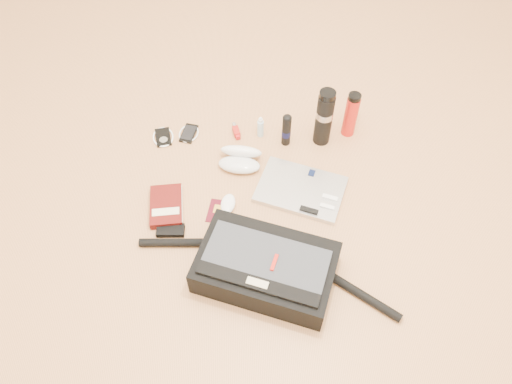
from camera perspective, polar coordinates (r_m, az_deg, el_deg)
ground at (r=2.07m, az=0.19°, el=-2.95°), size 4.00×4.00×0.00m
messenger_bag at (r=1.88m, az=1.06°, el=-8.59°), size 0.98×0.47×0.14m
laptop at (r=2.15m, az=5.16°, el=0.26°), size 0.43×0.37×0.03m
book at (r=2.12m, az=-10.17°, el=-1.60°), size 0.15×0.21×0.04m
passport at (r=2.10m, az=-4.33°, el=-2.21°), size 0.11×0.13×0.01m
mouse at (r=2.10m, az=-3.22°, el=-1.36°), size 0.08×0.11×0.03m
sunglasses_case at (r=2.22m, az=-1.82°, el=3.87°), size 0.21×0.19×0.11m
ipod at (r=2.39m, az=-10.56°, el=6.18°), size 0.11×0.12×0.01m
phone at (r=2.39m, az=-7.69°, el=6.67°), size 0.11×0.13×0.01m
inhaler at (r=2.37m, az=-2.29°, el=6.99°), size 0.04×0.10×0.03m
spray_bottle at (r=2.33m, az=0.52°, el=7.35°), size 0.04×0.04×0.11m
aerosol_can at (r=2.27m, az=3.50°, el=7.11°), size 0.05×0.05×0.17m
thermos_black at (r=2.26m, az=7.80°, el=8.46°), size 0.08×0.08×0.29m
thermos_red at (r=2.33m, az=10.80°, el=8.67°), size 0.08×0.08×0.24m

